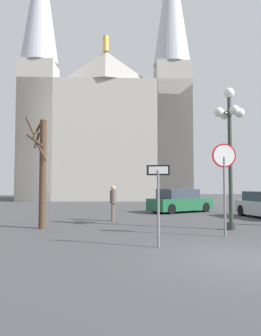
{
  "coord_description": "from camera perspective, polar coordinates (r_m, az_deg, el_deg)",
  "views": [
    {
      "loc": [
        -3.87,
        -7.29,
        1.73
      ],
      "look_at": [
        -0.23,
        17.3,
        3.11
      ],
      "focal_mm": 34.96,
      "sensor_mm": 36.0,
      "label": 1
    }
  ],
  "objects": [
    {
      "name": "ground_plane",
      "position": [
        8.44,
        19.79,
        -14.82
      ],
      "size": [
        120.0,
        120.0,
        0.0
      ],
      "primitive_type": "plane",
      "color": "#424244"
    },
    {
      "name": "cathedral",
      "position": [
        41.91,
        -4.2,
        8.28
      ],
      "size": [
        21.23,
        12.5,
        33.22
      ],
      "color": "#ADA89E",
      "rests_on": "ground"
    },
    {
      "name": "stop_sign",
      "position": [
        11.74,
        16.02,
        -0.42
      ],
      "size": [
        0.83,
        0.12,
        3.2
      ],
      "color": "slate",
      "rests_on": "ground"
    },
    {
      "name": "one_way_arrow_sign",
      "position": [
        9.36,
        4.86,
        -4.49
      ],
      "size": [
        0.63,
        0.23,
        2.33
      ],
      "color": "slate",
      "rests_on": "ground"
    },
    {
      "name": "street_lamp",
      "position": [
        13.82,
        16.92,
        5.97
      ],
      "size": [
        1.28,
        1.28,
        5.72
      ],
      "color": "#2D3833",
      "rests_on": "ground"
    },
    {
      "name": "bare_tree",
      "position": [
        13.94,
        -15.19,
        -0.21
      ],
      "size": [
        0.99,
        1.21,
        4.63
      ],
      "color": "#473323",
      "rests_on": "ground"
    },
    {
      "name": "parked_car_near_green",
      "position": [
        22.03,
        8.59,
        -5.78
      ],
      "size": [
        4.73,
        3.45,
        1.53
      ],
      "color": "#1E5B38",
      "rests_on": "ground"
    },
    {
      "name": "pedestrian_standing",
      "position": [
        16.33,
        -3.05,
        -5.47
      ],
      "size": [
        0.32,
        0.32,
        1.77
      ],
      "color": "#594C47",
      "rests_on": "ground"
    }
  ]
}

